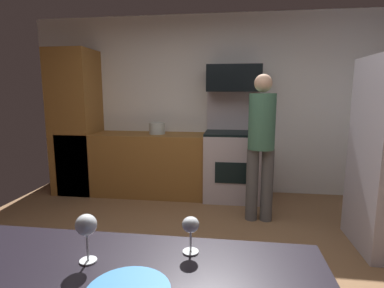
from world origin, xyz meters
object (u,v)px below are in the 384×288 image
at_px(stock_pot, 157,128).
at_px(wine_glass_far, 191,227).
at_px(oven_range, 232,162).
at_px(microwave, 234,78).
at_px(wine_glass_mid, 86,227).
at_px(person_cook, 261,141).

bearing_deg(stock_pot, wine_glass_far, -73.68).
height_order(oven_range, wine_glass_far, oven_range).
height_order(oven_range, stock_pot, oven_range).
xyz_separation_m(microwave, wine_glass_far, (-0.14, -3.28, -0.68)).
xyz_separation_m(oven_range, stock_pot, (-1.08, 0.01, 0.47)).
height_order(oven_range, microwave, microwave).
relative_size(microwave, wine_glass_far, 5.32).
bearing_deg(stock_pot, oven_range, -0.32).
bearing_deg(wine_glass_mid, person_cook, 72.30).
height_order(wine_glass_far, stock_pot, stock_pot).
distance_m(wine_glass_mid, wine_glass_far, 0.37).
bearing_deg(wine_glass_far, person_cook, 79.17).
relative_size(oven_range, person_cook, 0.89).
relative_size(person_cook, wine_glass_far, 12.15).
xyz_separation_m(microwave, wine_glass_mid, (-0.49, -3.39, -0.65)).
bearing_deg(oven_range, person_cook, -66.59).
bearing_deg(person_cook, stock_pot, 151.81).
xyz_separation_m(oven_range, wine_glass_mid, (-0.49, -3.30, 0.52)).
bearing_deg(microwave, wine_glass_mid, -98.26).
height_order(oven_range, person_cook, person_cook).
bearing_deg(microwave, oven_range, -90.00).
bearing_deg(microwave, person_cook, -68.78).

